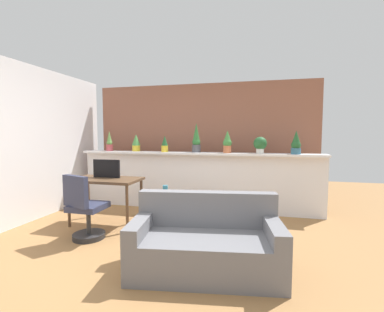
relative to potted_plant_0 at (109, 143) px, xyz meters
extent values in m
plane|color=#9E7042|center=(1.81, -1.95, -1.28)|extent=(12.00, 12.00, 0.00)
cube|color=white|center=(1.81, 0.05, -0.75)|extent=(4.63, 0.16, 1.07)
cube|color=white|center=(1.81, 0.01, -0.19)|extent=(4.63, 0.33, 0.04)
cube|color=#935B47|center=(1.81, 0.65, -0.03)|extent=(4.63, 0.10, 2.50)
cube|color=white|center=(-0.76, -1.55, 0.02)|extent=(0.12, 4.40, 2.60)
cylinder|color=#B7474C|center=(0.00, 0.00, -0.11)|extent=(0.13, 0.13, 0.13)
sphere|color=#669E4C|center=(0.00, 0.00, -0.01)|extent=(0.11, 0.11, 0.11)
cone|color=#669E4C|center=(0.00, 0.00, 0.13)|extent=(0.10, 0.10, 0.22)
cylinder|color=gold|center=(0.57, 0.05, -0.11)|extent=(0.16, 0.16, 0.12)
cone|color=#4C9347|center=(0.57, 0.05, 0.06)|extent=(0.17, 0.17, 0.22)
cylinder|color=gold|center=(1.20, -0.02, -0.11)|extent=(0.13, 0.13, 0.12)
cone|color=#235B2D|center=(1.20, -0.02, 0.05)|extent=(0.12, 0.12, 0.19)
cylinder|color=#4C4C51|center=(1.82, 0.03, -0.10)|extent=(0.16, 0.16, 0.14)
sphere|color=#2D7033|center=(1.82, 0.03, 0.02)|extent=(0.15, 0.15, 0.15)
cone|color=#2D7033|center=(1.82, 0.03, 0.22)|extent=(0.13, 0.13, 0.33)
cylinder|color=#C66B42|center=(2.41, 0.00, -0.10)|extent=(0.14, 0.14, 0.13)
sphere|color=#3D843D|center=(2.41, 0.00, 0.01)|extent=(0.16, 0.16, 0.16)
cone|color=#3D843D|center=(2.41, 0.00, 0.14)|extent=(0.14, 0.14, 0.20)
cylinder|color=silver|center=(2.99, -0.01, -0.13)|extent=(0.13, 0.13, 0.09)
sphere|color=#235B2D|center=(2.99, -0.01, 0.01)|extent=(0.24, 0.24, 0.24)
cylinder|color=#386B84|center=(3.59, -0.03, -0.12)|extent=(0.16, 0.16, 0.11)
sphere|color=#235B2D|center=(3.59, -0.03, -0.02)|extent=(0.16, 0.16, 0.16)
cone|color=#235B2D|center=(3.59, -0.03, 0.13)|extent=(0.14, 0.14, 0.22)
cylinder|color=brown|center=(0.10, -1.39, -0.93)|extent=(0.04, 0.04, 0.71)
cylinder|color=brown|center=(1.10, -1.39, -0.93)|extent=(0.04, 0.04, 0.71)
cylinder|color=brown|center=(0.10, -0.89, -0.93)|extent=(0.04, 0.04, 0.71)
cylinder|color=brown|center=(1.10, -0.89, -0.93)|extent=(0.04, 0.04, 0.71)
cube|color=brown|center=(0.60, -1.14, -0.55)|extent=(1.10, 0.60, 0.04)
cube|color=black|center=(0.57, -1.06, -0.39)|extent=(0.46, 0.04, 0.29)
cylinder|color=#262628|center=(0.68, -1.72, -1.25)|extent=(0.44, 0.44, 0.07)
cylinder|color=#333333|center=(0.68, -1.72, -1.04)|extent=(0.06, 0.06, 0.34)
cube|color=#2D334C|center=(0.68, -1.72, -0.83)|extent=(0.44, 0.44, 0.08)
cube|color=#2D334C|center=(0.62, -1.90, -0.58)|extent=(0.44, 0.20, 0.42)
cube|color=#4C4238|center=(1.55, -1.08, -1.03)|extent=(0.40, 0.40, 0.50)
cube|color=black|center=(1.55, -1.27, -1.03)|extent=(0.28, 0.04, 0.28)
cylinder|color=teal|center=(1.59, -1.10, -0.69)|extent=(0.08, 0.08, 0.18)
cube|color=slate|center=(2.45, -2.25, -1.08)|extent=(1.65, 0.98, 0.40)
cube|color=slate|center=(2.40, -1.96, -0.68)|extent=(1.57, 0.39, 0.40)
cube|color=slate|center=(1.75, -2.35, -0.80)|extent=(0.27, 0.78, 0.16)
cube|color=slate|center=(3.14, -2.15, -0.80)|extent=(0.27, 0.78, 0.16)
camera|label=1|loc=(2.97, -4.94, 0.17)|focal=25.20mm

